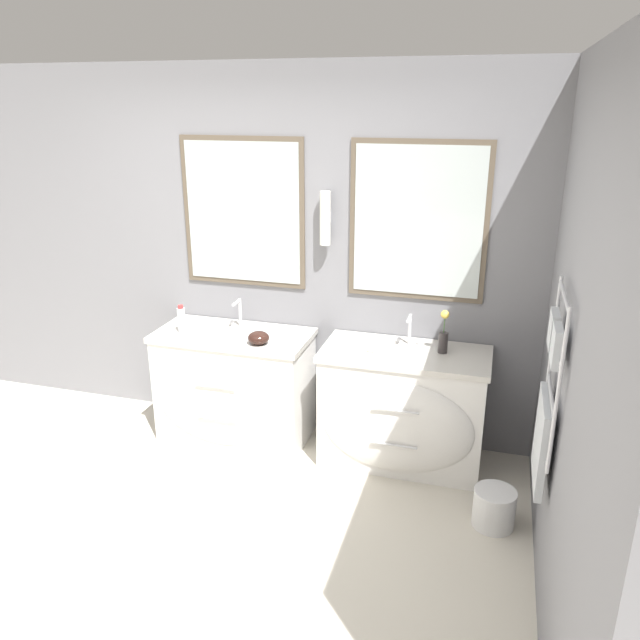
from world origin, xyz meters
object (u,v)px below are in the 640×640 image
Objects in this scene: amenity_bowl at (259,338)px; waste_bin at (494,507)px; vanity_right at (402,408)px; flower_vase at (443,336)px; vanity_left at (233,386)px; toiletry_bottle at (181,320)px.

amenity_bowl is 0.59× the size of waste_bin.
vanity_right is 3.80× the size of flower_vase.
amenity_bowl is (-0.97, -0.11, 0.44)m from vanity_right.
vanity_left is 3.80× the size of flower_vase.
vanity_right is at bearing 6.32° from amenity_bowl.
toiletry_bottle is at bearing -178.01° from vanity_right.
toiletry_bottle reaches higher than amenity_bowl.
vanity_right is 7.56× the size of amenity_bowl.
flower_vase is (1.20, 0.19, 0.07)m from amenity_bowl.
vanity_right is 1.07m from amenity_bowl.
flower_vase reaches higher than toiletry_bottle.
toiletry_bottle is at bearing -171.06° from vanity_left.
flower_vase is (1.45, 0.08, 0.51)m from vanity_left.
flower_vase reaches higher than waste_bin.
toiletry_bottle is 1.39× the size of amenity_bowl.
toiletry_bottle reaches higher than vanity_left.
flower_vase is at bearing 123.61° from waste_bin.
toiletry_bottle is (-0.35, -0.05, 0.49)m from vanity_left.
waste_bin is (1.60, -0.42, -0.73)m from amenity_bowl.
toiletry_bottle is 0.60m from amenity_bowl.
waste_bin is at bearing -12.00° from toiletry_bottle.
flower_vase is at bearing 19.98° from vanity_right.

